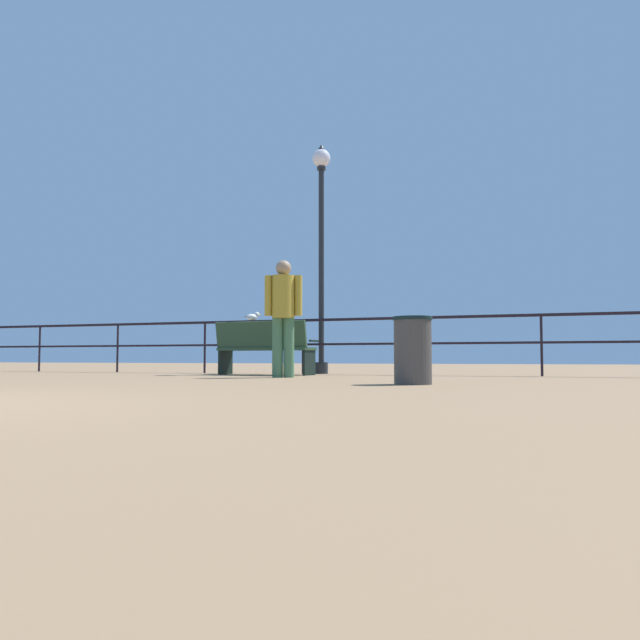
{
  "coord_description": "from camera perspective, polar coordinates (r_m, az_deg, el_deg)",
  "views": [
    {
      "loc": [
        4.52,
        -2.15,
        0.3
      ],
      "look_at": [
        0.53,
        8.43,
        0.98
      ],
      "focal_mm": 35.51,
      "sensor_mm": 36.0,
      "label": 1
    }
  ],
  "objects": [
    {
      "name": "person_at_railing",
      "position": [
        9.85,
        -3.33,
        0.91
      ],
      "size": [
        0.56,
        0.35,
        1.83
      ],
      "color": "#416F4A",
      "rests_on": "ground_plane"
    },
    {
      "name": "seagull_on_rail",
      "position": [
        12.45,
        -6.07,
        0.32
      ],
      "size": [
        0.27,
        0.3,
        0.17
      ],
      "color": "white",
      "rests_on": "pier_railing"
    },
    {
      "name": "bench_near_left",
      "position": [
        11.3,
        -5.11,
        -2.27
      ],
      "size": [
        1.82,
        0.76,
        0.95
      ],
      "color": "#29452E",
      "rests_on": "ground_plane"
    },
    {
      "name": "pier_railing",
      "position": [
        11.98,
        -1.55,
        -1.19
      ],
      "size": [
        25.64,
        0.05,
        1.04
      ],
      "color": "black",
      "rests_on": "ground_plane"
    },
    {
      "name": "trash_bin",
      "position": [
        7.33,
        8.36,
        -2.71
      ],
      "size": [
        0.45,
        0.45,
        0.78
      ],
      "color": "#413D39",
      "rests_on": "ground_plane"
    },
    {
      "name": "lamppost_center",
      "position": [
        12.35,
        0.12,
        8.15
      ],
      "size": [
        0.35,
        0.35,
        4.47
      ],
      "color": "#202328",
      "rests_on": "ground_plane"
    }
  ]
}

